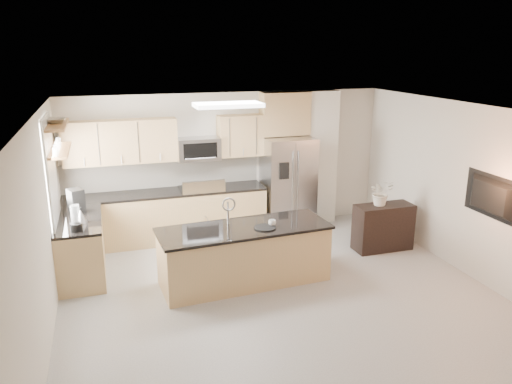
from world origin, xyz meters
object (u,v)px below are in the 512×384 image
object	(u,v)px
flower_vase	(381,186)
television	(488,197)
platter	(265,228)
blender	(76,220)
cup	(272,223)
refrigerator	(288,184)
credenza	(383,227)
range	(202,212)
kettle	(81,216)
island	(244,254)
coffee_maker	(76,202)
microwave	(198,149)
bowl	(55,120)

from	to	relation	value
flower_vase	television	world-z (taller)	television
platter	blender	world-z (taller)	blender
cup	television	xyz separation A→B (m)	(2.86, -1.04, 0.44)
refrigerator	credenza	bearing A→B (deg)	-50.41
range	kettle	distance (m)	2.45
island	coffee_maker	xyz separation A→B (m)	(-2.33, 1.24, 0.66)
microwave	flower_vase	size ratio (longest dim) A/B	1.14
blender	bowl	bearing A→B (deg)	104.16
microwave	television	world-z (taller)	microwave
platter	blender	bearing A→B (deg)	168.11
blender	coffee_maker	bearing A→B (deg)	91.38
range	island	size ratio (longest dim) A/B	0.44
cup	coffee_maker	bearing A→B (deg)	154.54
microwave	credenza	bearing A→B (deg)	-29.68
platter	television	world-z (taller)	television
microwave	platter	distance (m)	2.45
refrigerator	island	world-z (taller)	refrigerator
range	coffee_maker	world-z (taller)	coffee_maker
microwave	kettle	distance (m)	2.53
island	flower_vase	distance (m)	2.70
blender	flower_vase	xyz separation A→B (m)	(4.87, 0.12, 0.05)
refrigerator	credenza	distance (m)	1.97
microwave	coffee_maker	xyz separation A→B (m)	(-2.09, -0.90, -0.53)
kettle	television	world-z (taller)	television
credenza	cup	size ratio (longest dim) A/B	8.90
range	microwave	size ratio (longest dim) A/B	1.50
platter	television	bearing A→B (deg)	-17.84
range	flower_vase	size ratio (longest dim) A/B	1.71
cup	kettle	size ratio (longest dim) A/B	0.49
bowl	microwave	bearing A→B (deg)	24.84
coffee_maker	credenza	bearing A→B (deg)	-8.40
bowl	cup	bearing A→B (deg)	-21.96
microwave	bowl	xyz separation A→B (m)	(-2.25, -1.04, 0.75)
range	bowl	size ratio (longest dim) A/B	3.04
coffee_maker	range	bearing A→B (deg)	20.42
island	credenza	bearing A→B (deg)	7.10
kettle	coffee_maker	bearing A→B (deg)	98.28
platter	bowl	xyz separation A→B (m)	(-2.76, 1.24, 1.51)
cup	kettle	bearing A→B (deg)	162.85
platter	bowl	distance (m)	3.38
refrigerator	coffee_maker	distance (m)	3.83
credenza	kettle	xyz separation A→B (m)	(-4.90, 0.25, 0.62)
kettle	island	bearing A→B (deg)	-18.60
bowl	refrigerator	bearing A→B (deg)	12.56
microwave	blender	distance (m)	2.76
television	refrigerator	bearing A→B (deg)	31.04
platter	bowl	bearing A→B (deg)	155.85
bowl	flower_vase	world-z (taller)	bowl
coffee_maker	blender	bearing A→B (deg)	-88.62
coffee_maker	bowl	xyz separation A→B (m)	(-0.16, -0.14, 1.28)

